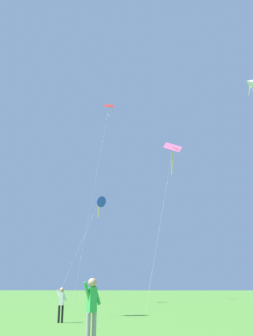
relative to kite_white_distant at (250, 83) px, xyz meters
The scene contains 6 objects.
kite_white_distant is the anchor object (origin of this frame).
kite_blue_delta 26.94m from the kite_white_distant, 169.98° to the right, with size 4.34×5.68×11.83m.
kite_red_high 20.94m from the kite_white_distant, 165.81° to the left, with size 3.04×11.81×29.06m.
kite_pink_low 15.58m from the kite_white_distant, behind, with size 5.18×12.56×19.74m.
person_foreground_watcher 42.46m from the kite_white_distant, 126.19° to the right, with size 0.50×0.21×1.55m.
person_in_blue_jacket 46.10m from the kite_white_distant, 116.73° to the right, with size 0.52×0.42×1.80m.
Camera 1 is at (0.30, -5.66, 1.55)m, focal length 38.02 mm.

